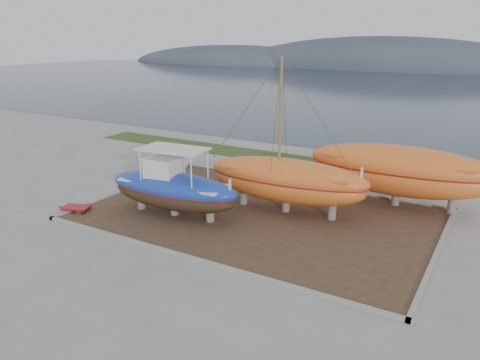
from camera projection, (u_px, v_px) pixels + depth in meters
The scene contains 11 objects.
ground at pixel (218, 242), 22.05m from camera, with size 140.00×140.00×0.00m, color gray.
dirt_patch at pixel (258, 215), 25.33m from camera, with size 18.00×12.00×0.06m, color #422D1E.
curb_frame at pixel (258, 214), 25.31m from camera, with size 18.60×12.60×0.15m, color gray, non-canonical shape.
grass_strip at pixel (332, 166), 34.78m from camera, with size 44.00×3.00×0.08m, color #284219.
sea at pixel (443, 92), 79.59m from camera, with size 260.00×100.00×0.04m, color #1B2837, non-canonical shape.
mountain_ridge at pixel (474, 71), 124.80m from camera, with size 200.00×36.00×20.00m, color #333D49, non-canonical shape.
blue_caique at pixel (173, 182), 24.72m from camera, with size 7.63×2.38×3.68m, color #1C3DAF, non-canonical shape.
white_dinghy at pixel (157, 181), 29.22m from camera, with size 3.77×1.41×1.13m, color white, non-canonical shape.
orange_sailboat at pixel (288, 137), 24.55m from camera, with size 8.99×2.65×8.27m, color orange, non-canonical shape.
orange_bare_hull at pixel (398, 177), 26.23m from camera, with size 10.21×3.06×3.35m, color orange, non-canonical shape.
red_trailer at pixel (76, 209), 25.78m from camera, with size 2.12×1.06×0.30m, color #AB131F, non-canonical shape.
Camera 1 is at (11.15, -16.84, 9.36)m, focal length 35.00 mm.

